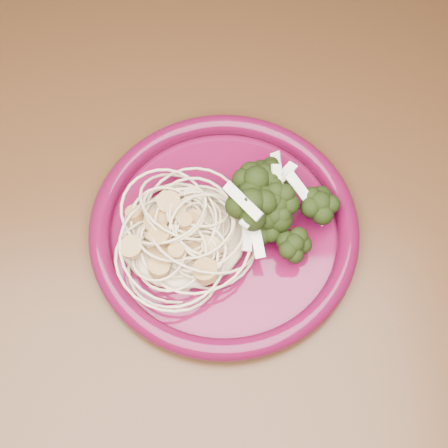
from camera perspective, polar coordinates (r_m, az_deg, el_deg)
name	(u,v)px	position (r m, az deg, el deg)	size (l,w,h in m)	color
dining_table	(243,227)	(0.76, 1.76, -0.27)	(1.20, 0.80, 0.75)	#472814
dinner_plate	(224,228)	(0.64, 0.00, -0.39)	(0.34, 0.34, 0.02)	#540927
spaghetti_pile	(182,234)	(0.63, -3.86, -0.96)	(0.13, 0.11, 0.03)	beige
scallop_cluster	(180,219)	(0.60, -4.05, 0.43)	(0.12, 0.12, 0.04)	#B18749
broccoli_pile	(275,206)	(0.63, 4.70, 1.68)	(0.09, 0.15, 0.05)	black
onion_garnish	(278,190)	(0.60, 4.92, 3.11)	(0.06, 0.10, 0.05)	white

